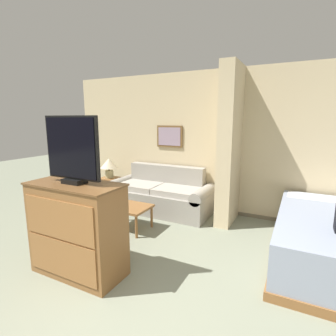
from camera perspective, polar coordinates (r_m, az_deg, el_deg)
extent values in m
cube|color=#CCB78E|center=(4.84, 15.46, 5.08)|extent=(7.18, 0.12, 2.60)
cube|color=#70644E|center=(5.05, 14.57, -9.48)|extent=(7.18, 0.02, 0.06)
cube|color=brown|center=(5.21, 0.34, 6.89)|extent=(0.55, 0.02, 0.42)
cube|color=gray|center=(5.20, 0.27, 6.88)|extent=(0.48, 0.01, 0.35)
cube|color=#CCB78E|center=(4.43, 13.30, 4.69)|extent=(0.24, 0.75, 2.60)
cube|color=gray|center=(5.05, -1.95, -7.05)|extent=(1.57, 0.84, 0.41)
cube|color=gray|center=(5.21, -0.27, -1.72)|extent=(1.57, 0.20, 0.43)
cube|color=gray|center=(5.51, -10.03, -5.68)|extent=(0.20, 0.84, 0.41)
cylinder|color=gray|center=(5.45, -10.12, -3.19)|extent=(0.22, 0.84, 0.22)
cube|color=gray|center=(4.70, 7.59, -8.49)|extent=(0.20, 0.84, 0.41)
cylinder|color=gray|center=(4.63, 7.67, -5.61)|extent=(0.22, 0.84, 0.22)
cube|color=#A49F94|center=(5.13, -6.08, -3.87)|extent=(0.76, 0.60, 0.10)
cube|color=#A49F94|center=(4.76, 1.88, -4.98)|extent=(0.76, 0.60, 0.10)
cube|color=brown|center=(4.24, -8.66, -8.38)|extent=(0.68, 0.52, 0.04)
cylinder|color=brown|center=(4.32, -13.60, -10.91)|extent=(0.04, 0.04, 0.35)
cylinder|color=brown|center=(3.98, -6.91, -12.60)|extent=(0.04, 0.04, 0.35)
cylinder|color=brown|center=(4.64, -10.01, -9.22)|extent=(0.04, 0.04, 0.35)
cylinder|color=brown|center=(4.33, -3.58, -10.58)|extent=(0.04, 0.04, 0.35)
cube|color=brown|center=(5.59, -12.60, -2.25)|extent=(0.36, 0.36, 0.04)
cylinder|color=brown|center=(5.64, -14.67, -5.00)|extent=(0.04, 0.04, 0.49)
cylinder|color=brown|center=(5.45, -12.27, -5.45)|extent=(0.04, 0.04, 0.49)
cylinder|color=brown|center=(5.87, -12.70, -4.32)|extent=(0.04, 0.04, 0.49)
cylinder|color=brown|center=(5.68, -10.33, -4.72)|extent=(0.04, 0.04, 0.49)
cylinder|color=tan|center=(5.57, -12.64, -1.30)|extent=(0.17, 0.17, 0.15)
cylinder|color=tan|center=(5.55, -12.69, -0.24)|extent=(0.02, 0.02, 0.05)
cone|color=beige|center=(5.53, -12.74, 1.04)|extent=(0.36, 0.36, 0.20)
cube|color=brown|center=(3.18, -19.04, -12.61)|extent=(1.06, 0.48, 1.04)
cube|color=brown|center=(3.01, -19.65, -3.34)|extent=(1.08, 0.51, 0.02)
cube|color=#946133|center=(2.95, -22.79, -10.38)|extent=(0.96, 0.01, 0.41)
cube|color=#946133|center=(3.13, -22.19, -17.86)|extent=(0.96, 0.01, 0.41)
cube|color=black|center=(3.00, -19.69, -2.69)|extent=(0.24, 0.16, 0.05)
cube|color=black|center=(2.95, -20.13, 4.15)|extent=(0.71, 0.04, 0.67)
cube|color=black|center=(2.93, -20.48, 4.09)|extent=(0.67, 0.01, 0.63)
cube|color=white|center=(4.55, 32.61, -6.40)|extent=(1.28, 0.36, 0.10)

